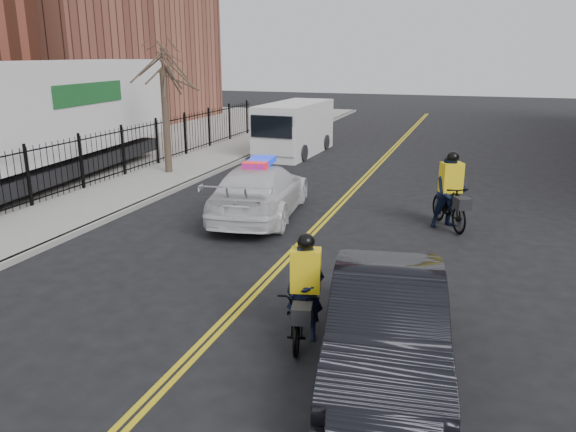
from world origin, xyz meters
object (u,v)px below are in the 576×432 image
(police_cruiser, at_px, (260,191))
(dark_sedan, at_px, (387,325))
(semi_trailer, at_px, (38,117))
(cyclist_near, at_px, (305,303))
(cyclist_far, at_px, (450,198))
(cargo_van, at_px, (293,129))

(police_cruiser, bearing_deg, dark_sedan, 116.42)
(dark_sedan, xyz_separation_m, semi_trailer, (-14.04, 8.65, 1.75))
(police_cruiser, bearing_deg, cyclist_near, 109.82)
(police_cruiser, distance_m, cyclist_far, 5.48)
(police_cruiser, relative_size, dark_sedan, 1.18)
(cargo_van, bearing_deg, semi_trailer, -122.77)
(cyclist_near, distance_m, cyclist_far, 7.71)
(cyclist_near, xyz_separation_m, cyclist_far, (1.93, 7.46, 0.20))
(dark_sedan, bearing_deg, police_cruiser, 115.25)
(cargo_van, xyz_separation_m, cyclist_far, (7.89, -10.01, -0.35))
(police_cruiser, height_order, cyclist_near, cyclist_near)
(semi_trailer, bearing_deg, cargo_van, 49.83)
(cyclist_near, height_order, cyclist_far, cyclist_far)
(police_cruiser, relative_size, cyclist_far, 2.61)
(police_cruiser, height_order, dark_sedan, police_cruiser)
(cyclist_far, bearing_deg, police_cruiser, 159.00)
(semi_trailer, height_order, cyclist_near, semi_trailer)
(police_cruiser, xyz_separation_m, cargo_van, (-2.46, 10.68, 0.41))
(cyclist_far, bearing_deg, semi_trailer, 149.79)
(cargo_van, height_order, semi_trailer, semi_trailer)
(cargo_van, distance_m, semi_trailer, 11.60)
(cyclist_near, bearing_deg, police_cruiser, 105.26)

